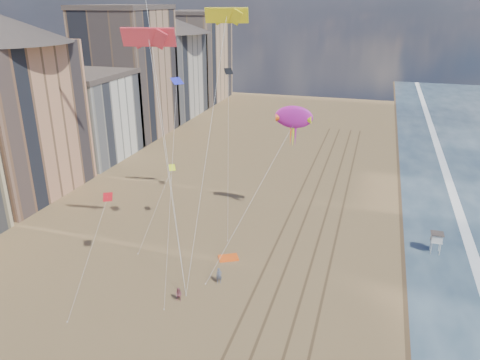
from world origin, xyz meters
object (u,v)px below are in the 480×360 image
lifeguard_stand (437,238)px  show_kite (294,117)px  kite_flyer_a (219,276)px  kite_flyer_b (179,295)px  grounded_kite (228,258)px

lifeguard_stand → show_kite: size_ratio=0.12×
kite_flyer_a → kite_flyer_b: 5.37m
grounded_kite → show_kite: show_kite is taller
lifeguard_stand → kite_flyer_b: 32.85m
kite_flyer_a → kite_flyer_b: kite_flyer_a is taller
kite_flyer_a → show_kite: bearing=45.3°
lifeguard_stand → grounded_kite: size_ratio=1.17×
lifeguard_stand → kite_flyer_a: (-23.98, -14.25, -1.20)m
lifeguard_stand → kite_flyer_a: bearing=-149.3°
lifeguard_stand → kite_flyer_b: (-26.96, -18.72, -1.34)m
kite_flyer_b → kite_flyer_a: bearing=63.7°
show_kite → kite_flyer_b: 26.99m
lifeguard_stand → kite_flyer_a: lifeguard_stand is taller
grounded_kite → kite_flyer_a: 5.42m
grounded_kite → show_kite: 19.98m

